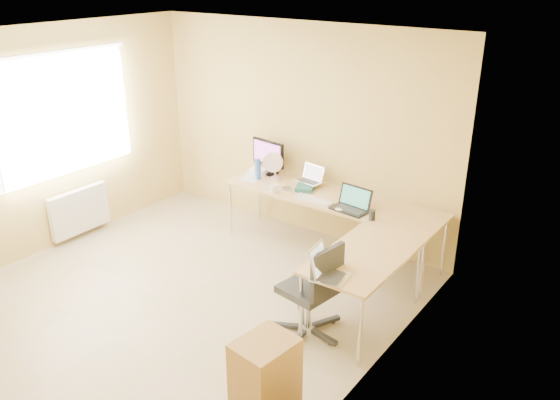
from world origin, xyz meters
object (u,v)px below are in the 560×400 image
Objects in this scene: laptop_center at (309,174)px; desk_fan at (275,166)px; mug at (273,189)px; cabinet at (265,376)px; monitor at (268,157)px; laptop_black at (351,200)px; water_bottle at (258,169)px; office_chair at (308,285)px; laptop_return at (331,266)px; keyboard at (314,200)px; desk_main at (330,225)px; desk_return at (363,288)px.

desk_fan is (-0.47, -0.05, 0.01)m from laptop_center.
mug reaches higher than cabinet.
monitor is 1.27× the size of laptop_black.
mug is 0.50m from water_bottle.
office_chair is at bearing -42.61° from mug.
laptop_return is 0.56× the size of cabinet.
keyboard is 1.69m from laptop_return.
desk_fan is (-0.86, 0.09, 0.52)m from desk_main.
mug is at bearing -30.48° from water_bottle.
office_chair is at bearing 60.34° from laptop_return.
mug is (-0.60, -0.30, 0.42)m from desk_main.
laptop_black is at bearing 14.29° from laptop_return.
laptop_center is at bearing 16.55° from water_bottle.
laptop_return is (0.94, -1.55, 0.48)m from desk_main.
desk_return is at bearing -55.29° from desk_fan.
water_bottle is at bearing -177.37° from desk_main.
laptop_return reaches higher than desk_return.
desk_fan is at bearing 160.72° from keyboard.
desk_fan reaches higher than laptop_return.
desk_fan is at bearing 171.91° from laptop_black.
mug is 0.32× the size of laptop_return.
cabinet is (2.02, -2.71, -0.59)m from monitor.
keyboard is at bearing -113.45° from desk_main.
mug is 0.42× the size of water_bottle.
laptop_black is (0.37, -0.21, 0.49)m from desk_main.
office_chair is at bearing -36.45° from monitor.
desk_return is 0.57m from office_chair.
monitor is 1.95× the size of water_bottle.
desk_fan is at bearing 124.31° from mug.
desk_return is 4.23× the size of laptop_center.
desk_return is 11.83× the size of mug.
laptop_center is 3.02m from cabinet.
desk_main is at bearing -10.45° from laptop_center.
office_chair is at bearing -71.77° from laptop_black.
monitor is at bearing 158.97° from keyboard.
water_bottle reaches higher than office_chair.
keyboard is 1.79× the size of water_bottle.
keyboard is 4.23× the size of mug.
desk_main is 10.19× the size of water_bottle.
keyboard is at bearing -40.89° from laptop_center.
mug is (-0.97, -0.09, -0.07)m from laptop_black.
desk_return is 2.43m from monitor.
laptop_black is at bearing -8.51° from monitor.
monitor is at bearing 133.81° from cabinet.
desk_fan is 3.23m from cabinet.
laptop_return is (1.54, -1.26, 0.06)m from mug.
water_bottle is at bearing 149.52° from mug.
laptop_center is 0.49m from mug.
office_chair is (0.74, -1.22, -0.24)m from keyboard.
laptop_return reaches higher than keyboard.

